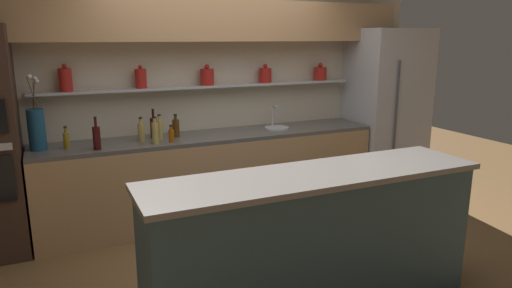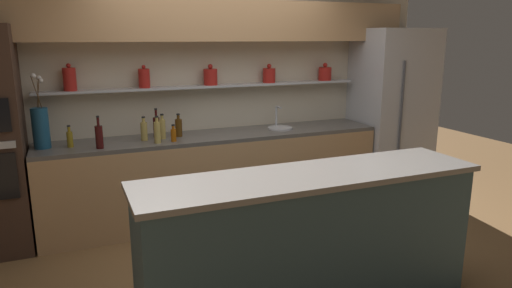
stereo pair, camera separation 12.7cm
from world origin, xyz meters
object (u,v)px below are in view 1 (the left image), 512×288
object	(u,v)px
refrigerator	(385,112)
bottle_spirit_4	(155,132)
sink_fixture	(276,126)
bottle_oil_6	(66,140)
bottle_spirit_2	(141,131)
bottle_sauce_1	(171,135)
bottle_wine_5	(97,137)
bottle_spirit_3	(176,128)
flower_vase	(37,128)
bottle_wine_7	(154,127)
bottle_spirit_0	(160,129)

from	to	relation	value
refrigerator	bottle_spirit_4	size ratio (longest dim) A/B	7.58
sink_fixture	bottle_spirit_4	bearing A→B (deg)	-172.54
refrigerator	bottle_oil_6	distance (m)	3.68
bottle_spirit_2	bottle_sauce_1	bearing A→B (deg)	-30.92
bottle_wine_5	bottle_spirit_3	bearing A→B (deg)	16.40
sink_fixture	bottle_wine_5	xyz separation A→B (m)	(-1.93, -0.19, 0.09)
bottle_spirit_3	flower_vase	bearing A→B (deg)	-179.03
refrigerator	bottle_wine_7	distance (m)	2.85
bottle_spirit_4	bottle_sauce_1	bearing A→B (deg)	4.18
bottle_spirit_0	bottle_wine_7	size ratio (longest dim) A/B	0.85
bottle_spirit_2	bottle_spirit_4	distance (m)	0.20
bottle_spirit_2	bottle_wine_5	distance (m)	0.47
bottle_spirit_4	sink_fixture	bearing A→B (deg)	7.46
bottle_spirit_4	bottle_wine_7	world-z (taller)	bottle_wine_7
sink_fixture	bottle_sauce_1	bearing A→B (deg)	-172.12
bottle_oil_6	bottle_wine_7	bearing A→B (deg)	8.33
bottle_spirit_0	bottle_spirit_2	distance (m)	0.19
bottle_sauce_1	bottle_wine_7	xyz separation A→B (m)	(-0.12, 0.26, 0.04)
refrigerator	sink_fixture	distance (m)	1.50
bottle_spirit_2	bottle_wine_5	xyz separation A→B (m)	(-0.43, -0.18, 0.01)
bottle_sauce_1	flower_vase	bearing A→B (deg)	170.88
bottle_spirit_4	bottle_spirit_2	bearing A→B (deg)	121.07
bottle_spirit_2	bottle_wine_5	world-z (taller)	bottle_wine_5
bottle_sauce_1	bottle_spirit_0	bearing A→B (deg)	113.80
sink_fixture	refrigerator	bearing A→B (deg)	-1.88
bottle_wine_5	bottle_oil_6	xyz separation A→B (m)	(-0.25, 0.16, -0.03)
bottle_spirit_0	flower_vase	bearing A→B (deg)	178.83
bottle_spirit_3	bottle_wine_7	xyz separation A→B (m)	(-0.22, 0.04, 0.01)
refrigerator	sink_fixture	bearing A→B (deg)	178.12
bottle_wine_7	bottle_oil_6	bearing A→B (deg)	-171.67
flower_vase	sink_fixture	distance (m)	2.43
bottle_spirit_2	bottle_spirit_3	bearing A→B (deg)	8.87
flower_vase	refrigerator	bearing A→B (deg)	-0.99
sink_fixture	bottle_spirit_2	bearing A→B (deg)	-179.39
flower_vase	bottle_spirit_3	size ratio (longest dim) A/B	2.90
bottle_wine_7	bottle_sauce_1	bearing A→B (deg)	-65.50
flower_vase	bottle_spirit_0	size ratio (longest dim) A/B	2.73
bottle_sauce_1	bottle_wine_7	bearing A→B (deg)	114.50
flower_vase	bottle_spirit_3	world-z (taller)	flower_vase
bottle_spirit_3	sink_fixture	bearing A→B (deg)	-2.03
refrigerator	bottle_spirit_0	xyz separation A→B (m)	(-2.81, 0.04, 0.01)
refrigerator	bottle_wine_7	world-z (taller)	refrigerator
sink_fixture	bottle_spirit_4	distance (m)	1.41
sink_fixture	flower_vase	bearing A→B (deg)	179.56
bottle_spirit_2	bottle_oil_6	distance (m)	0.69
sink_fixture	bottle_sauce_1	xyz separation A→B (m)	(-1.24, -0.17, 0.04)
bottle_sauce_1	bottle_spirit_3	xyz separation A→B (m)	(0.10, 0.21, 0.03)
sink_fixture	bottle_spirit_0	xyz separation A→B (m)	(-1.31, -0.00, 0.08)
bottle_sauce_1	bottle_wine_5	distance (m)	0.70
refrigerator	flower_vase	world-z (taller)	refrigerator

